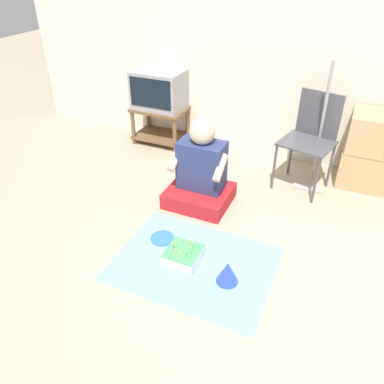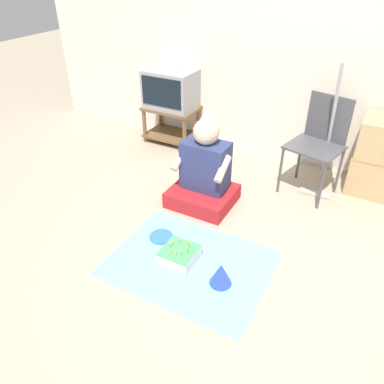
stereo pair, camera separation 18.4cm
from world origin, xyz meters
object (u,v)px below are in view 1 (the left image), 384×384
object	(u,v)px
dust_mop	(315,154)
folding_chair	(311,134)
birthday_cake	(183,255)
party_hat_blue	(228,272)
cardboard_box_stack	(376,152)
tv	(159,90)
person_seated	(201,173)
paper_plate	(162,238)

from	to	relation	value
dust_mop	folding_chair	bearing A→B (deg)	165.61
birthday_cake	party_hat_blue	world-z (taller)	party_hat_blue
party_hat_blue	cardboard_box_stack	bearing A→B (deg)	65.06
tv	person_seated	xyz separation A→B (m)	(0.90, -0.95, -0.34)
cardboard_box_stack	dust_mop	size ratio (longest dim) A/B	0.59
folding_chair	paper_plate	distance (m)	1.62
dust_mop	paper_plate	distance (m)	1.60
birthday_cake	paper_plate	xyz separation A→B (m)	(-0.25, 0.14, -0.04)
tv	person_seated	distance (m)	1.35
birthday_cake	party_hat_blue	distance (m)	0.37
tv	paper_plate	distance (m)	1.87
folding_chair	birthday_cake	bearing A→B (deg)	-112.88
birthday_cake	dust_mop	bearing A→B (deg)	64.59
tv	dust_mop	world-z (taller)	dust_mop
folding_chair	dust_mop	xyz separation A→B (m)	(0.07, -0.02, -0.17)
dust_mop	paper_plate	world-z (taller)	dust_mop
tv	dust_mop	distance (m)	1.80
tv	cardboard_box_stack	world-z (taller)	tv
folding_chair	paper_plate	size ratio (longest dim) A/B	4.78
birthday_cake	paper_plate	world-z (taller)	birthday_cake
dust_mop	paper_plate	size ratio (longest dim) A/B	6.51
tv	folding_chair	world-z (taller)	folding_chair
cardboard_box_stack	paper_plate	bearing A→B (deg)	-132.95
party_hat_blue	paper_plate	distance (m)	0.65
paper_plate	tv	bearing A→B (deg)	118.20
folding_chair	person_seated	size ratio (longest dim) A/B	1.03
person_seated	birthday_cake	xyz separation A→B (m)	(0.19, -0.75, -0.23)
person_seated	cardboard_box_stack	bearing A→B (deg)	33.88
person_seated	paper_plate	size ratio (longest dim) A/B	4.62
cardboard_box_stack	birthday_cake	distance (m)	2.06
tv	folding_chair	size ratio (longest dim) A/B	0.61
cardboard_box_stack	person_seated	xyz separation A→B (m)	(-1.36, -0.91, -0.07)
tv	dust_mop	bearing A→B (deg)	-9.53
folding_chair	paper_plate	bearing A→B (deg)	-123.51
folding_chair	person_seated	world-z (taller)	folding_chair
tv	birthday_cake	world-z (taller)	tv
folding_chair	party_hat_blue	bearing A→B (deg)	-99.09
tv	party_hat_blue	bearing A→B (deg)	-50.80
folding_chair	dust_mop	bearing A→B (deg)	-14.39
birthday_cake	paper_plate	size ratio (longest dim) A/B	1.36
person_seated	party_hat_blue	world-z (taller)	person_seated
person_seated	folding_chair	bearing A→B (deg)	40.40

